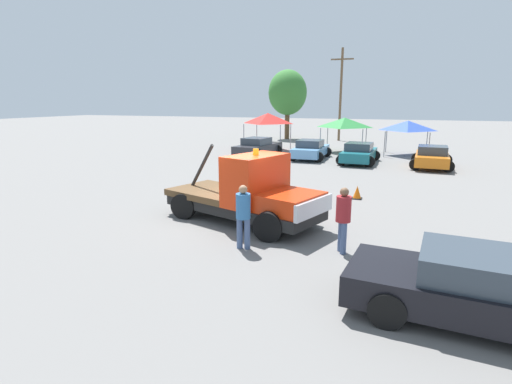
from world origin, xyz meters
The scene contains 15 objects.
ground_plane centered at (0.00, 0.00, 0.00)m, with size 160.00×160.00×0.00m, color slate.
tow_truck centered at (0.33, -0.11, 0.97)m, with size 5.92×3.75×2.51m.
foreground_car centered at (6.69, -4.39, 0.65)m, with size 5.53×2.42×1.34m.
person_near_truck centered at (3.57, -1.72, 1.03)m, with size 0.39×0.39×1.78m.
person_at_hood centered at (0.99, -2.35, 1.03)m, with size 0.40×0.40×1.78m.
parked_car_charcoal centered at (-5.08, 15.69, 0.65)m, with size 2.85×4.81×1.34m.
parked_car_skyblue centered at (-1.06, 15.40, 0.65)m, with size 2.46×4.31×1.34m.
parked_car_teal centered at (2.33, 14.55, 0.65)m, with size 2.54×4.38×1.34m.
parked_car_orange centered at (6.66, 14.20, 0.65)m, with size 2.58×4.31×1.34m.
canopy_tent_red centered at (-5.52, 19.38, 2.57)m, with size 3.12×3.12×3.00m.
canopy_tent_green centered at (0.57, 20.04, 2.31)m, with size 3.20×3.20×2.69m.
canopy_tent_blue centered at (5.20, 19.64, 2.18)m, with size 3.02×3.02×2.55m.
tree_left centered at (-6.69, 29.37, 4.78)m, with size 3.99×3.99×7.12m.
traffic_cone centered at (3.30, 4.56, 0.25)m, with size 0.40×0.40×0.55m.
utility_pole centered at (-1.20, 29.33, 4.77)m, with size 2.20×0.24×9.02m.
Camera 1 is at (4.86, -11.97, 3.97)m, focal length 28.00 mm.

